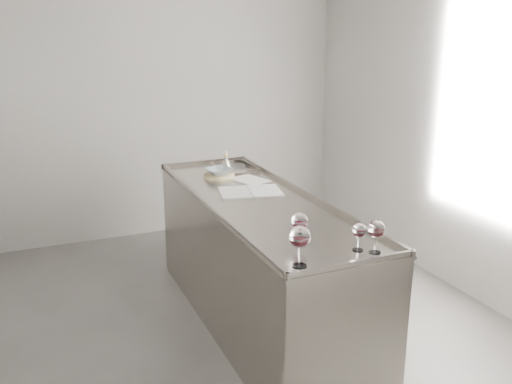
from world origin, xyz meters
name	(u,v)px	position (x,y,z in m)	size (l,w,h in m)	color
room_shell	(201,151)	(0.00, 0.00, 1.40)	(4.54, 5.04, 2.84)	#53514E
counter	(259,264)	(0.50, 0.30, 0.47)	(0.77, 2.42, 0.97)	gray
wine_glass_left	(300,238)	(0.25, -0.78, 1.09)	(0.11, 0.11, 0.22)	white
wine_glass_middle	(300,222)	(0.39, -0.51, 1.07)	(0.09, 0.09, 0.18)	white
wine_glass_right	(376,230)	(0.71, -0.78, 1.07)	(0.09, 0.09, 0.18)	white
wine_glass_small	(359,231)	(0.64, -0.72, 1.05)	(0.08, 0.08, 0.15)	white
notebook	(250,192)	(0.53, 0.52, 0.95)	(0.49, 0.39, 0.02)	silver
loose_paper_top	(250,180)	(0.66, 0.84, 0.94)	(0.20, 0.29, 0.00)	white
trivet	(219,176)	(0.47, 1.02, 0.95)	(0.25, 0.25, 0.02)	#D3BE88
ceramic_bowl	(219,171)	(0.47, 1.02, 0.98)	(0.20, 0.20, 0.05)	#95A6AD
wine_funnel	(226,165)	(0.57, 1.15, 1.00)	(0.13, 0.13, 0.18)	gray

